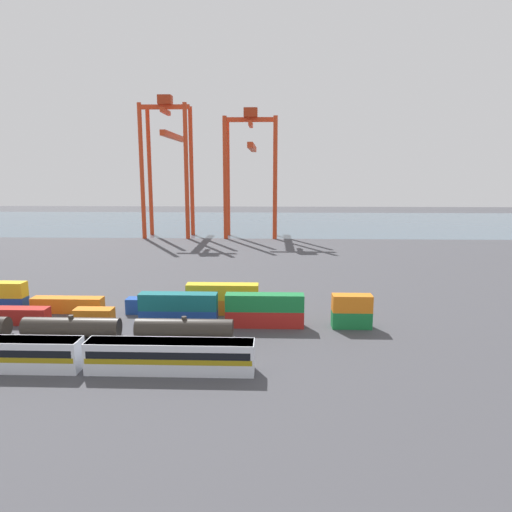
{
  "coord_description": "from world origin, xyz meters",
  "views": [
    {
      "loc": [
        15.41,
        -73.61,
        23.7
      ],
      "look_at": [
        12.46,
        11.24,
        8.29
      ],
      "focal_mm": 32.54,
      "sensor_mm": 36.0,
      "label": 1
    }
  ],
  "objects_px": {
    "shipping_container_10": "(68,305)",
    "shipping_container_6": "(351,319)",
    "freight_tank_row": "(72,331)",
    "shipping_container_2": "(179,317)",
    "gantry_crane_west": "(169,153)",
    "gantry_crane_central": "(251,160)",
    "passenger_train": "(84,354)"
  },
  "relations": [
    {
      "from": "freight_tank_row",
      "to": "shipping_container_2",
      "type": "relative_size",
      "value": 3.71
    },
    {
      "from": "shipping_container_2",
      "to": "freight_tank_row",
      "type": "bearing_deg",
      "value": -147.01
    },
    {
      "from": "shipping_container_10",
      "to": "gantry_crane_central",
      "type": "height_order",
      "value": "gantry_crane_central"
    },
    {
      "from": "gantry_crane_central",
      "to": "shipping_container_10",
      "type": "bearing_deg",
      "value": -105.48
    },
    {
      "from": "shipping_container_6",
      "to": "shipping_container_2",
      "type": "bearing_deg",
      "value": 180.0
    },
    {
      "from": "passenger_train",
      "to": "gantry_crane_west",
      "type": "xyz_separation_m",
      "value": [
        -15.65,
        121.21,
        28.53
      ]
    },
    {
      "from": "freight_tank_row",
      "to": "shipping_container_10",
      "type": "relative_size",
      "value": 3.71
    },
    {
      "from": "shipping_container_10",
      "to": "shipping_container_2",
      "type": "bearing_deg",
      "value": -17.2
    },
    {
      "from": "shipping_container_2",
      "to": "shipping_container_6",
      "type": "xyz_separation_m",
      "value": [
        26.84,
        0.0,
        0.0
      ]
    },
    {
      "from": "passenger_train",
      "to": "gantry_crane_west",
      "type": "relative_size",
      "value": 0.82
    },
    {
      "from": "shipping_container_10",
      "to": "gantry_crane_central",
      "type": "distance_m",
      "value": 104.94
    },
    {
      "from": "freight_tank_row",
      "to": "shipping_container_2",
      "type": "height_order",
      "value": "freight_tank_row"
    },
    {
      "from": "passenger_train",
      "to": "freight_tank_row",
      "type": "height_order",
      "value": "freight_tank_row"
    },
    {
      "from": "freight_tank_row",
      "to": "shipping_container_10",
      "type": "xyz_separation_m",
      "value": [
        -7.19,
        14.9,
        -0.67
      ]
    },
    {
      "from": "gantry_crane_west",
      "to": "shipping_container_2",
      "type": "bearing_deg",
      "value": -77.16
    },
    {
      "from": "shipping_container_2",
      "to": "shipping_container_6",
      "type": "height_order",
      "value": "same"
    },
    {
      "from": "shipping_container_6",
      "to": "gantry_crane_central",
      "type": "bearing_deg",
      "value": 100.96
    },
    {
      "from": "freight_tank_row",
      "to": "shipping_container_6",
      "type": "height_order",
      "value": "freight_tank_row"
    },
    {
      "from": "shipping_container_6",
      "to": "gantry_crane_west",
      "type": "xyz_separation_m",
      "value": [
        -50.58,
        104.13,
        29.37
      ]
    },
    {
      "from": "shipping_container_6",
      "to": "shipping_container_10",
      "type": "xyz_separation_m",
      "value": [
        -47.26,
        6.32,
        0.0
      ]
    },
    {
      "from": "shipping_container_2",
      "to": "shipping_container_6",
      "type": "distance_m",
      "value": 26.84
    },
    {
      "from": "gantry_crane_west",
      "to": "gantry_crane_central",
      "type": "height_order",
      "value": "gantry_crane_west"
    },
    {
      "from": "shipping_container_6",
      "to": "gantry_crane_central",
      "type": "xyz_separation_m",
      "value": [
        -20.17,
        104.12,
        26.71
      ]
    },
    {
      "from": "shipping_container_10",
      "to": "gantry_crane_west",
      "type": "distance_m",
      "value": 102.18
    },
    {
      "from": "freight_tank_row",
      "to": "shipping_container_2",
      "type": "bearing_deg",
      "value": 32.99
    },
    {
      "from": "gantry_crane_west",
      "to": "passenger_train",
      "type": "bearing_deg",
      "value": -82.64
    },
    {
      "from": "freight_tank_row",
      "to": "shipping_container_6",
      "type": "relative_size",
      "value": 7.43
    },
    {
      "from": "freight_tank_row",
      "to": "shipping_container_6",
      "type": "distance_m",
      "value": 40.98
    },
    {
      "from": "shipping_container_10",
      "to": "shipping_container_6",
      "type": "bearing_deg",
      "value": -7.62
    },
    {
      "from": "shipping_container_6",
      "to": "gantry_crane_central",
      "type": "relative_size",
      "value": 0.13
    },
    {
      "from": "shipping_container_6",
      "to": "shipping_container_10",
      "type": "height_order",
      "value": "same"
    },
    {
      "from": "freight_tank_row",
      "to": "gantry_crane_west",
      "type": "relative_size",
      "value": 0.89
    }
  ]
}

